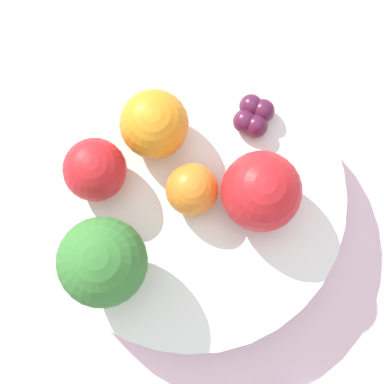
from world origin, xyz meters
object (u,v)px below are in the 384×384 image
broccoli (102,262)px  apple_red (95,170)px  orange_front (185,186)px  grape_cluster (254,116)px  apple_green (261,191)px  orange_back (154,124)px  bowl (192,200)px

broccoli → apple_red: (-0.07, 0.02, -0.02)m
orange_front → grape_cluster: 0.08m
apple_red → orange_front: size_ratio=1.20×
broccoli → grape_cluster: bearing=115.7°
apple_red → grape_cluster: size_ratio=1.36×
apple_red → apple_green: bearing=60.7°
orange_back → grape_cluster: size_ratio=1.50×
orange_front → grape_cluster: size_ratio=1.14×
apple_green → bowl: bearing=-115.1°
broccoli → orange_front: broccoli is taller
broccoli → apple_red: broccoli is taller
orange_back → grape_cluster: 0.08m
orange_front → apple_red: bearing=-120.8°
broccoli → orange_back: 0.11m
bowl → orange_front: size_ratio=6.05×
orange_back → broccoli: bearing=-38.8°
broccoli → apple_red: size_ratio=1.56×
bowl → orange_back: 0.07m
broccoli → apple_green: bearing=94.0°
bowl → grape_cluster: 0.08m
bowl → apple_red: bearing=-122.1°
apple_green → broccoli: bearing=-86.0°
bowl → orange_front: (-0.00, -0.00, 0.04)m
grape_cluster → orange_back: bearing=-102.0°
orange_front → orange_back: size_ratio=0.76×
orange_back → orange_front: bearing=5.7°
bowl → apple_green: bearing=64.9°
broccoli → apple_red: bearing=167.1°
apple_red → orange_back: bearing=107.3°
bowl → orange_back: size_ratio=4.58×
orange_front → orange_back: bearing=-174.3°
grape_cluster → broccoli: bearing=-64.3°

